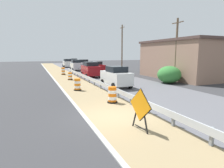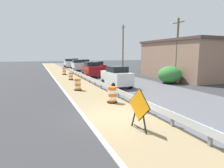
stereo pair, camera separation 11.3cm
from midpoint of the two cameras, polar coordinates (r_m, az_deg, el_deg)
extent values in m
plane|color=#333335|center=(10.15, -0.28, -9.78)|extent=(160.00, 160.00, 0.00)
cube|color=#8E7A56|center=(10.36, 2.68, -9.38)|extent=(3.54, 120.00, 0.01)
cube|color=#56565B|center=(13.50, 24.43, -5.82)|extent=(7.40, 120.00, 0.00)
cube|color=#ADADA8|center=(9.77, -7.51, -10.60)|extent=(0.20, 120.00, 0.11)
cube|color=#ADB2B7|center=(14.20, 1.88, -2.02)|extent=(0.08, 42.80, 0.32)
cube|color=slate|center=(7.89, 27.84, -13.84)|extent=(0.12, 0.12, 0.70)
cube|color=slate|center=(9.23, 18.06, -9.91)|extent=(0.12, 0.12, 0.70)
cube|color=slate|center=(10.78, 11.08, -6.87)|extent=(0.12, 0.12, 0.70)
cube|color=slate|center=(12.48, 5.99, -4.55)|extent=(0.12, 0.12, 0.70)
cube|color=slate|center=(14.27, 2.17, -2.78)|extent=(0.12, 0.12, 0.70)
cube|color=slate|center=(16.12, -0.79, -1.40)|extent=(0.12, 0.12, 0.70)
cube|color=slate|center=(18.00, -3.12, -0.30)|extent=(0.12, 0.12, 0.70)
cube|color=slate|center=(19.92, -5.01, 0.58)|extent=(0.12, 0.12, 0.70)
cube|color=slate|center=(21.86, -6.57, 1.31)|extent=(0.12, 0.12, 0.70)
cube|color=slate|center=(23.82, -7.87, 1.92)|extent=(0.12, 0.12, 0.70)
cube|color=slate|center=(25.79, -8.97, 2.44)|extent=(0.12, 0.12, 0.70)
cube|color=slate|center=(27.76, -9.92, 2.88)|extent=(0.12, 0.12, 0.70)
cube|color=slate|center=(29.75, -10.74, 3.27)|extent=(0.12, 0.12, 0.70)
cube|color=slate|center=(31.74, -11.46, 3.60)|extent=(0.12, 0.12, 0.70)
cube|color=slate|center=(33.74, -12.10, 3.90)|extent=(0.12, 0.12, 0.70)
cube|color=black|center=(8.16, 10.01, -10.83)|extent=(0.10, 0.39, 1.06)
cube|color=black|center=(8.68, 7.06, -9.53)|extent=(0.10, 0.39, 1.06)
cube|color=black|center=(8.56, 8.42, -12.71)|extent=(0.13, 0.72, 0.04)
cube|color=orange|center=(8.23, 8.47, -6.26)|extent=(0.20, 1.37, 1.38)
cube|color=black|center=(8.24, 8.57, -6.24)|extent=(0.20, 1.45, 1.47)
cylinder|color=orange|center=(12.91, 0.32, -5.14)|extent=(0.55, 0.55, 0.22)
cylinder|color=white|center=(12.86, 0.32, -4.20)|extent=(0.55, 0.55, 0.22)
cylinder|color=orange|center=(12.81, 0.32, -3.25)|extent=(0.55, 0.55, 0.22)
cylinder|color=white|center=(12.77, 0.32, -2.29)|extent=(0.55, 0.55, 0.22)
cylinder|color=orange|center=(12.73, 0.32, -1.33)|extent=(0.55, 0.55, 0.22)
cylinder|color=black|center=(12.93, 0.32, -5.44)|extent=(0.69, 0.69, 0.08)
cylinder|color=orange|center=(17.48, -10.02, -1.52)|extent=(0.55, 0.55, 0.22)
cylinder|color=white|center=(17.45, -10.04, -0.82)|extent=(0.55, 0.55, 0.22)
cylinder|color=orange|center=(17.41, -10.06, -0.12)|extent=(0.55, 0.55, 0.22)
cylinder|color=white|center=(17.38, -10.08, 0.58)|extent=(0.55, 0.55, 0.22)
cylinder|color=orange|center=(17.35, -10.10, 1.28)|extent=(0.55, 0.55, 0.22)
cylinder|color=black|center=(17.50, -10.01, -1.74)|extent=(0.69, 0.69, 0.08)
cylinder|color=orange|center=(24.68, -12.11, 1.46)|extent=(0.51, 0.51, 0.19)
cylinder|color=white|center=(24.66, -12.12, 1.90)|extent=(0.51, 0.51, 0.19)
cylinder|color=orange|center=(24.63, -12.14, 2.34)|extent=(0.51, 0.51, 0.19)
cylinder|color=white|center=(24.61, -12.15, 2.78)|extent=(0.51, 0.51, 0.19)
cylinder|color=orange|center=(24.59, -12.17, 3.22)|extent=(0.51, 0.51, 0.19)
cylinder|color=black|center=(24.69, -12.10, 1.33)|extent=(0.63, 0.63, 0.08)
cylinder|color=orange|center=(31.01, -14.03, 2.95)|extent=(0.53, 0.53, 0.23)
cylinder|color=white|center=(30.99, -14.05, 3.37)|extent=(0.53, 0.53, 0.23)
cylinder|color=orange|center=(30.97, -14.06, 3.79)|extent=(0.53, 0.53, 0.23)
cylinder|color=white|center=(30.95, -14.08, 4.22)|extent=(0.53, 0.53, 0.23)
cylinder|color=orange|center=(30.93, -14.10, 4.64)|extent=(0.53, 0.53, 0.23)
cylinder|color=black|center=(31.02, -14.02, 2.81)|extent=(0.66, 0.66, 0.08)
cube|color=silver|center=(48.27, -12.80, 6.02)|extent=(2.08, 4.29, 1.14)
cube|color=black|center=(48.07, -12.81, 7.02)|extent=(1.80, 2.00, 0.56)
cylinder|color=black|center=(49.58, -14.09, 5.39)|extent=(0.24, 0.65, 0.64)
cylinder|color=black|center=(49.81, -11.88, 5.48)|extent=(0.24, 0.65, 0.64)
cylinder|color=black|center=(46.81, -13.74, 5.20)|extent=(0.24, 0.65, 0.64)
cylinder|color=black|center=(47.05, -11.40, 5.29)|extent=(0.24, 0.65, 0.64)
cube|color=maroon|center=(33.94, -4.21, 4.96)|extent=(1.81, 4.48, 1.07)
cube|color=black|center=(34.06, -4.33, 6.34)|extent=(1.58, 2.08, 0.56)
cylinder|color=black|center=(32.90, -1.96, 3.91)|extent=(0.23, 0.64, 0.64)
cylinder|color=black|center=(32.33, -4.78, 3.79)|extent=(0.23, 0.64, 0.64)
cylinder|color=black|center=(35.64, -3.67, 4.30)|extent=(0.23, 0.64, 0.64)
cylinder|color=black|center=(35.11, -6.30, 4.19)|extent=(0.23, 0.64, 0.64)
cube|color=silver|center=(37.95, -10.34, 5.40)|extent=(1.89, 4.30, 1.25)
cube|color=black|center=(37.74, -10.33, 6.76)|extent=(1.65, 2.00, 0.56)
cylinder|color=black|center=(39.23, -11.95, 4.56)|extent=(0.24, 0.65, 0.64)
cylinder|color=black|center=(39.53, -9.40, 4.66)|extent=(0.24, 0.65, 0.64)
cylinder|color=black|center=(36.47, -11.30, 4.25)|extent=(0.24, 0.65, 0.64)
cylinder|color=black|center=(36.79, -8.56, 4.36)|extent=(0.24, 0.65, 0.64)
cube|color=#4C5156|center=(55.95, -10.92, 6.42)|extent=(1.77, 4.57, 1.05)
cube|color=black|center=(56.10, -10.98, 7.25)|extent=(1.57, 2.11, 0.56)
cylinder|color=black|center=(54.67, -9.71, 5.85)|extent=(0.22, 0.64, 0.64)
cylinder|color=black|center=(54.34, -11.51, 5.78)|extent=(0.22, 0.64, 0.64)
cylinder|color=black|center=(57.61, -10.33, 5.99)|extent=(0.22, 0.64, 0.64)
cylinder|color=black|center=(57.30, -12.04, 5.92)|extent=(0.22, 0.64, 0.64)
cube|color=maroon|center=(27.39, -6.09, 4.15)|extent=(1.95, 4.34, 1.26)
cube|color=black|center=(27.16, -6.02, 6.03)|extent=(1.73, 2.01, 0.56)
cylinder|color=black|center=(28.60, -8.64, 3.03)|extent=(0.23, 0.64, 0.64)
cylinder|color=black|center=(29.06, -4.99, 3.20)|extent=(0.23, 0.64, 0.64)
cylinder|color=black|center=(25.84, -7.27, 2.43)|extent=(0.23, 0.64, 0.64)
cylinder|color=black|center=(26.35, -3.27, 2.61)|extent=(0.23, 0.64, 0.64)
cube|color=#4C5156|center=(44.35, -8.01, 5.88)|extent=(1.88, 4.18, 1.10)
cube|color=black|center=(44.48, -8.08, 6.96)|extent=(1.67, 1.93, 0.56)
cylinder|color=black|center=(43.28, -6.40, 5.10)|extent=(0.23, 0.64, 0.64)
cylinder|color=black|center=(42.85, -8.77, 5.01)|extent=(0.23, 0.64, 0.64)
cylinder|color=black|center=(45.93, -7.27, 5.31)|extent=(0.23, 0.64, 0.64)
cylinder|color=black|center=(45.53, -9.51, 5.23)|extent=(0.23, 0.64, 0.64)
cube|color=silver|center=(18.98, 1.46, 1.91)|extent=(1.90, 4.22, 1.18)
cube|color=black|center=(18.74, 1.69, 4.49)|extent=(1.65, 1.97, 0.56)
cylinder|color=black|center=(19.97, -2.51, 0.54)|extent=(0.24, 0.65, 0.64)
cylinder|color=black|center=(20.67, 2.04, 0.84)|extent=(0.24, 0.65, 0.64)
cylinder|color=black|center=(17.47, 0.75, -0.68)|extent=(0.24, 0.65, 0.64)
cylinder|color=black|center=(18.26, 5.79, -0.30)|extent=(0.24, 0.65, 0.64)
cube|color=#93705B|center=(28.36, 22.47, 6.62)|extent=(8.77, 11.35, 4.81)
cube|color=#4C3833|center=(28.40, 22.79, 11.77)|extent=(9.12, 11.81, 0.30)
cylinder|color=brown|center=(23.72, 19.03, 9.48)|extent=(0.24, 0.24, 7.30)
cube|color=brown|center=(23.98, 19.43, 17.02)|extent=(0.12, 1.80, 0.10)
cylinder|color=brown|center=(36.51, 3.40, 10.65)|extent=(0.24, 0.24, 8.58)
cube|color=brown|center=(36.80, 3.46, 16.55)|extent=(0.12, 1.80, 0.10)
ellipsoid|color=#337533|center=(22.26, 17.10, 2.70)|extent=(2.62, 2.62, 1.93)
camera|label=1|loc=(0.06, -89.77, 0.04)|focal=30.47mm
camera|label=2|loc=(0.06, 90.23, -0.04)|focal=30.47mm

